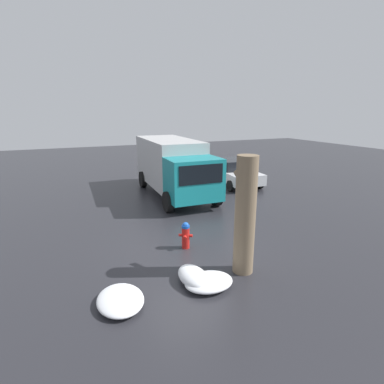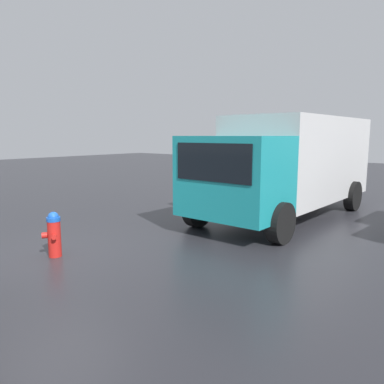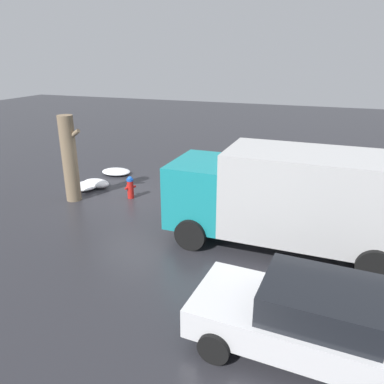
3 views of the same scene
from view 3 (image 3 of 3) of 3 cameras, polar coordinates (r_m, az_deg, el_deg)
ground_plane at (r=14.55m, az=-9.28°, el=-0.90°), size 60.00×60.00×0.00m
fire_hydrant at (r=14.39m, az=-9.39°, el=0.76°), size 0.37×0.42×0.87m
tree_trunk at (r=14.39m, az=-18.14°, el=4.85°), size 0.84×0.55×3.18m
delivery_truck at (r=10.59m, az=15.85°, el=-0.68°), size 7.00×2.71×2.80m
parked_car at (r=7.41m, az=17.44°, el=-17.83°), size 4.27×2.27×1.46m
snow_pile_by_hydrant at (r=17.52m, az=-11.48°, el=3.06°), size 1.34×1.04×0.24m
snow_pile_curbside at (r=15.93m, az=-14.41°, el=1.30°), size 1.15×0.69×0.36m
snow_pile_by_tree at (r=15.90m, az=-15.88°, el=0.91°), size 0.97×1.24×0.25m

